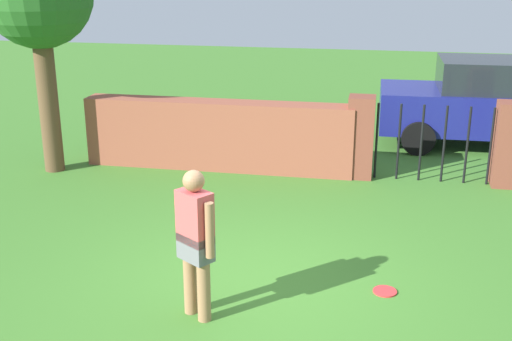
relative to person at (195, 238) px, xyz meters
name	(u,v)px	position (x,y,z in m)	size (l,w,h in m)	color
ground_plane	(258,287)	(0.51, 0.74, -0.90)	(40.00, 40.00, 0.00)	#3D7528
brick_wall	(218,135)	(-0.99, 4.92, -0.29)	(4.74, 0.50, 1.21)	brown
person	(195,238)	(0.00, 0.00, 0.00)	(0.46, 0.38, 1.62)	#9E704C
fence_gate	(433,141)	(2.66, 4.92, -0.20)	(2.81, 0.44, 1.40)	brown
car	(489,103)	(3.87, 7.31, -0.04)	(4.23, 1.97, 1.72)	navy
frisbee_red	(385,291)	(1.94, 0.89, -0.89)	(0.27, 0.27, 0.02)	red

